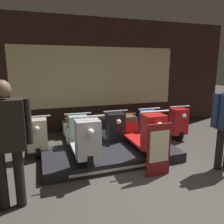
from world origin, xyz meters
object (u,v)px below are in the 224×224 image
(scooter_display_left, at_px, (82,138))
(scooter_backrow_2, at_px, (108,127))
(price_sign_board, at_px, (159,150))
(scooter_backrow_3, at_px, (139,125))
(scooter_backrow_4, at_px, (166,122))
(scooter_backrow_1, at_px, (75,131))
(person_left_browsing, at_px, (6,134))
(scooter_backrow_0, at_px, (38,134))
(scooter_display_right, at_px, (140,132))

(scooter_display_left, relative_size, scooter_backrow_2, 1.00)
(scooter_display_left, bearing_deg, price_sign_board, -36.04)
(scooter_backrow_3, xyz_separation_m, scooter_backrow_4, (0.84, 0.00, 0.00))
(scooter_backrow_1, bearing_deg, person_left_browsing, -118.96)
(scooter_display_left, relative_size, scooter_backrow_0, 1.00)
(scooter_backrow_2, relative_size, scooter_backrow_4, 1.00)
(scooter_display_left, height_order, scooter_backrow_0, scooter_display_left)
(scooter_backrow_1, relative_size, person_left_browsing, 0.96)
(scooter_backrow_4, distance_m, price_sign_board, 2.45)
(scooter_backrow_3, height_order, scooter_backrow_4, same)
(scooter_display_right, distance_m, price_sign_board, 0.85)
(scooter_backrow_0, bearing_deg, scooter_backrow_1, 0.00)
(scooter_backrow_1, distance_m, scooter_backrow_4, 2.53)
(scooter_display_left, distance_m, scooter_backrow_2, 1.47)
(scooter_display_right, bearing_deg, price_sign_board, -93.82)
(scooter_backrow_1, bearing_deg, scooter_backrow_0, 180.00)
(scooter_backrow_4, distance_m, person_left_browsing, 4.34)
(scooter_display_left, distance_m, scooter_display_right, 1.21)
(scooter_backrow_0, bearing_deg, scooter_display_left, -55.16)
(scooter_display_left, xyz_separation_m, price_sign_board, (1.16, -0.84, -0.07))
(person_left_browsing, bearing_deg, scooter_backrow_3, 36.65)
(scooter_display_left, relative_size, scooter_backrow_3, 1.00)
(scooter_backrow_1, xyz_separation_m, scooter_backrow_3, (1.69, 0.00, 0.00))
(scooter_backrow_1, xyz_separation_m, scooter_backrow_2, (0.84, 0.00, 0.00))
(scooter_backrow_4, bearing_deg, person_left_browsing, -150.10)
(scooter_display_left, distance_m, scooter_backrow_3, 2.09)
(scooter_display_left, bearing_deg, scooter_backrow_2, 52.22)
(person_left_browsing, relative_size, price_sign_board, 1.84)
(scooter_display_left, xyz_separation_m, scooter_backrow_2, (0.89, 1.15, -0.19))
(scooter_display_right, relative_size, scooter_backrow_1, 1.00)
(scooter_display_right, bearing_deg, person_left_browsing, -157.20)
(scooter_backrow_0, height_order, price_sign_board, price_sign_board)
(scooter_backrow_0, bearing_deg, scooter_backrow_2, 0.00)
(scooter_backrow_0, relative_size, scooter_backrow_1, 1.00)
(scooter_display_left, bearing_deg, person_left_browsing, -138.99)
(scooter_display_right, height_order, scooter_backrow_4, scooter_display_right)
(scooter_backrow_2, relative_size, price_sign_board, 1.77)
(price_sign_board, bearing_deg, scooter_backrow_3, 73.84)
(scooter_display_left, bearing_deg, scooter_backrow_4, 24.00)
(scooter_display_left, bearing_deg, scooter_display_right, 0.00)
(scooter_backrow_2, bearing_deg, person_left_browsing, -133.49)
(scooter_backrow_2, bearing_deg, scooter_display_right, -74.24)
(scooter_display_right, xyz_separation_m, person_left_browsing, (-2.35, -0.99, 0.48))
(person_left_browsing, height_order, price_sign_board, person_left_browsing)
(scooter_backrow_3, bearing_deg, price_sign_board, -106.16)
(scooter_backrow_2, bearing_deg, scooter_backrow_1, 180.00)
(scooter_display_right, bearing_deg, scooter_display_left, 180.00)
(scooter_backrow_1, bearing_deg, scooter_backrow_4, 0.00)
(scooter_backrow_2, bearing_deg, scooter_backrow_4, 0.00)
(scooter_backrow_1, distance_m, scooter_backrow_3, 1.69)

